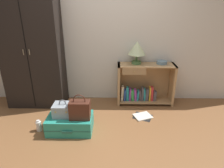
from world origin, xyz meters
TOP-DOWN VIEW (x-y plane):
  - ground_plane at (0.00, 0.00)m, footprint 9.00×9.00m
  - back_wall at (0.00, 1.50)m, footprint 6.40×0.10m
  - wardrobe at (-1.24, 1.20)m, footprint 1.01×0.47m
  - bookshelf at (0.73, 1.27)m, footprint 1.03×0.35m
  - table_lamp at (0.58, 1.29)m, footprint 0.31×0.31m
  - bowl at (1.03, 1.29)m, footprint 0.19×0.19m
  - suitcase_large at (-0.47, 0.33)m, footprint 0.66×0.43m
  - train_case at (-0.56, 0.36)m, footprint 0.28×0.25m
  - handbag at (-0.30, 0.29)m, footprint 0.29×0.17m
  - bottle at (-0.94, 0.32)m, footprint 0.08×0.08m
  - open_book_on_floor at (0.67, 0.73)m, footprint 0.37×0.34m

SIDE VIEW (x-z plane):
  - ground_plane at x=0.00m, z-range 0.00..0.00m
  - open_book_on_floor at x=0.67m, z-range 0.00..0.02m
  - bottle at x=-0.94m, z-range -0.01..0.17m
  - suitcase_large at x=-0.47m, z-range 0.00..0.24m
  - train_case at x=-0.56m, z-range 0.21..0.46m
  - bookshelf at x=0.73m, z-range -0.03..0.74m
  - handbag at x=-0.30m, z-range 0.20..0.57m
  - bowl at x=1.03m, z-range 0.77..0.82m
  - table_lamp at x=0.58m, z-range 0.83..1.24m
  - wardrobe at x=-1.24m, z-range 0.00..2.09m
  - back_wall at x=0.00m, z-range 0.00..2.60m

